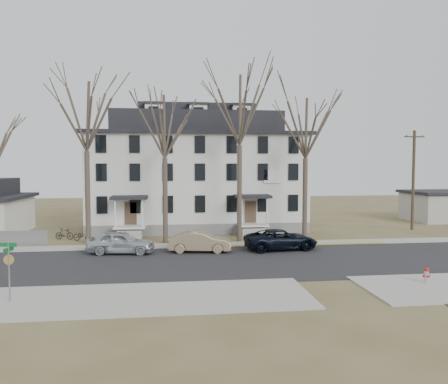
{
  "coord_description": "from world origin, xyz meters",
  "views": [
    {
      "loc": [
        -4.55,
        -25.18,
        6.19
      ],
      "look_at": [
        -0.37,
        9.0,
        4.08
      ],
      "focal_mm": 35.0,
      "sensor_mm": 36.0,
      "label": 1
    }
  ],
  "objects": [
    {
      "name": "boarding_house",
      "position": [
        -2.0,
        17.95,
        5.38
      ],
      "size": [
        20.8,
        12.36,
        12.05
      ],
      "color": "slate",
      "rests_on": "ground"
    },
    {
      "name": "ground",
      "position": [
        0.0,
        0.0,
        0.0
      ],
      "size": [
        120.0,
        120.0,
        0.0
      ],
      "primitive_type": "plane",
      "color": "brown",
      "rests_on": "ground"
    },
    {
      "name": "yellow_curb",
      "position": [
        5.0,
        7.1,
        0.0
      ],
      "size": [
        14.0,
        0.25,
        0.06
      ],
      "primitive_type": "cube",
      "color": "gold",
      "rests_on": "ground"
    },
    {
      "name": "car_navy",
      "position": [
        3.43,
        5.67,
        0.74
      ],
      "size": [
        5.56,
        3.04,
        1.48
      ],
      "primitive_type": "imported",
      "rotation": [
        0.0,
        0.0,
        1.68
      ],
      "color": "black",
      "rests_on": "ground"
    },
    {
      "name": "far_sidewalk",
      "position": [
        0.0,
        8.0,
        0.0
      ],
      "size": [
        120.0,
        2.0,
        0.08
      ],
      "primitive_type": "cube",
      "color": "#A09F97",
      "rests_on": "ground"
    },
    {
      "name": "tree_center",
      "position": [
        1.0,
        9.8,
        11.08
      ],
      "size": [
        9.0,
        9.0,
        14.7
      ],
      "color": "#473B31",
      "rests_on": "ground"
    },
    {
      "name": "car_tan",
      "position": [
        -2.53,
        5.49,
        0.74
      ],
      "size": [
        4.62,
        2.1,
        1.47
      ],
      "primitive_type": "imported",
      "rotation": [
        0.0,
        0.0,
        1.45
      ],
      "color": "#8E795C",
      "rests_on": "ground"
    },
    {
      "name": "tree_mid_left",
      "position": [
        -5.0,
        9.8,
        9.6
      ],
      "size": [
        7.8,
        7.8,
        12.74
      ],
      "color": "#473B31",
      "rests_on": "ground"
    },
    {
      "name": "bicycle_right",
      "position": [
        -13.33,
        11.99,
        0.47
      ],
      "size": [
        1.62,
        0.79,
        0.94
      ],
      "primitive_type": "imported",
      "rotation": [
        0.0,
        0.0,
        1.34
      ],
      "color": "black",
      "rests_on": "ground"
    },
    {
      "name": "fire_hydrant",
      "position": [
        8.67,
        -4.19,
        0.44
      ],
      "size": [
        0.36,
        0.34,
        0.87
      ],
      "color": "#B7B7BA",
      "rests_on": "ground"
    },
    {
      "name": "tree_mid_right",
      "position": [
        6.5,
        9.8,
        9.6
      ],
      "size": [
        7.8,
        7.8,
        12.74
      ],
      "color": "#473B31",
      "rests_on": "ground"
    },
    {
      "name": "street_sign",
      "position": [
        -11.77,
        -4.9,
        1.8
      ],
      "size": [
        0.78,
        0.78,
        2.74
      ],
      "rotation": [
        0.0,
        0.0,
        -0.21
      ],
      "color": "gray",
      "rests_on": "ground"
    },
    {
      "name": "utility_pole_far",
      "position": [
        18.5,
        14.0,
        4.9
      ],
      "size": [
        2.0,
        0.28,
        9.5
      ],
      "color": "#3D3023",
      "rests_on": "ground"
    },
    {
      "name": "distant_building",
      "position": [
        26.0,
        20.0,
        1.68
      ],
      "size": [
        8.5,
        6.5,
        3.35
      ],
      "color": "#A09F97",
      "rests_on": "ground"
    },
    {
      "name": "car_silver",
      "position": [
        -8.03,
        5.6,
        0.79
      ],
      "size": [
        4.83,
        2.41,
        1.58
      ],
      "primitive_type": "imported",
      "rotation": [
        0.0,
        0.0,
        1.45
      ],
      "color": "#B6BCC1",
      "rests_on": "ground"
    },
    {
      "name": "tree_far_left",
      "position": [
        -11.0,
        9.8,
        10.34
      ],
      "size": [
        8.4,
        8.4,
        13.72
      ],
      "color": "#473B31",
      "rests_on": "ground"
    },
    {
      "name": "near_sidewalk_left",
      "position": [
        -8.0,
        -5.0,
        0.0
      ],
      "size": [
        20.0,
        5.0,
        0.08
      ],
      "primitive_type": "cube",
      "color": "#A09F97",
      "rests_on": "ground"
    },
    {
      "name": "bicycle_left",
      "position": [
        -11.67,
        10.87,
        0.47
      ],
      "size": [
        1.85,
        1.43,
        0.93
      ],
      "primitive_type": "imported",
      "rotation": [
        0.0,
        0.0,
        1.04
      ],
      "color": "black",
      "rests_on": "ground"
    },
    {
      "name": "main_road",
      "position": [
        0.0,
        2.0,
        0.0
      ],
      "size": [
        120.0,
        10.0,
        0.04
      ],
      "primitive_type": "cube",
      "color": "#27272A",
      "rests_on": "ground"
    }
  ]
}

